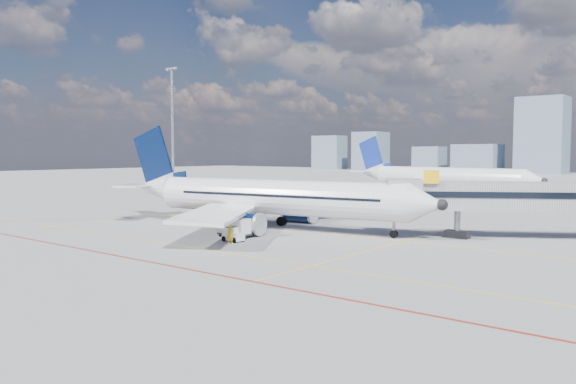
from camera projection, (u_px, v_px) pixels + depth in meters
name	position (u px, v px, depth m)	size (l,w,h in m)	color
ground	(227.00, 237.00, 52.24)	(420.00, 420.00, 0.00)	gray
apron_markings	(191.00, 242.00, 49.53)	(90.00, 35.12, 0.01)	yellow
jet_bridge	(545.00, 198.00, 50.69)	(23.55, 15.78, 6.30)	#9C9FA4
floodlight_mast_nw	(172.00, 125.00, 116.61)	(3.20, 0.61, 25.45)	gray
main_aircraft	(264.00, 197.00, 58.51)	(37.38, 32.45, 10.99)	silver
second_aircraft	(439.00, 178.00, 104.70)	(38.95, 33.77, 11.42)	silver
baggage_tug	(233.00, 234.00, 49.65)	(1.99, 1.30, 1.32)	silver
cargo_dolly	(235.00, 227.00, 52.19)	(3.30, 1.51, 1.80)	black
belt_loader	(189.00, 219.00, 61.33)	(5.87, 2.66, 2.36)	black
ramp_worker	(230.00, 234.00, 48.36)	(0.60, 0.39, 1.65)	gold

